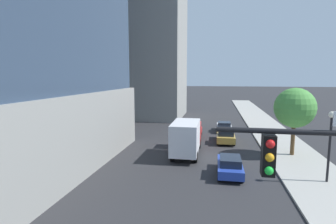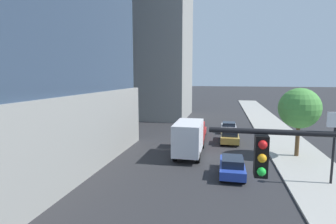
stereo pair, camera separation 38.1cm
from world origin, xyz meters
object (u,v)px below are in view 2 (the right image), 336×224
street_lamp (335,136)px  construction_building (155,21)px  car_red (197,131)px  box_truck (190,136)px  car_silver (229,127)px  car_blue (232,166)px  street_tree (299,108)px  car_gold (230,136)px

street_lamp → construction_building: bearing=124.7°
car_red → box_truck: box_truck is taller
car_silver → car_blue: 16.21m
street_tree → car_blue: size_ratio=1.47×
street_tree → car_gold: street_tree is taller
car_blue → box_truck: box_truck is taller
car_gold → car_red: bearing=151.8°
street_lamp → car_red: 16.60m
street_tree → car_red: size_ratio=1.36×
street_lamp → street_tree: 6.53m
car_red → street_lamp: bearing=-51.0°
street_lamp → car_gold: 12.82m
box_truck → car_red: bearing=90.0°
street_lamp → car_blue: bearing=175.5°
car_silver → box_truck: bearing=-107.9°
street_lamp → car_gold: street_lamp is taller
street_lamp → car_red: street_lamp is taller
car_gold → box_truck: box_truck is taller
construction_building → car_red: bearing=-59.1°
car_silver → box_truck: box_truck is taller
car_silver → street_tree: bearing=-60.2°
car_red → car_silver: bearing=46.7°
car_gold → car_silver: car_gold is taller
construction_building → street_tree: construction_building is taller
car_gold → street_lamp: bearing=-58.6°
car_gold → box_truck: size_ratio=0.67×
car_silver → car_gold: bearing=-90.0°
construction_building → car_blue: size_ratio=9.52×
box_truck → car_gold: bearing=56.3°
construction_building → car_silver: size_ratio=9.65×
car_red → box_truck: bearing=-90.0°
street_lamp → car_gold: bearing=121.4°
car_silver → car_blue: bearing=-90.0°
construction_building → street_tree: size_ratio=6.49×
street_tree → car_gold: size_ratio=1.35×
street_tree → car_silver: street_tree is taller
street_tree → car_blue: bearing=-135.1°
construction_building → car_gold: bearing=-53.4°
car_gold → car_silver: size_ratio=1.10×
street_lamp → box_truck: street_lamp is taller
construction_building → car_gold: construction_building is taller
street_tree → street_lamp: bearing=-84.5°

